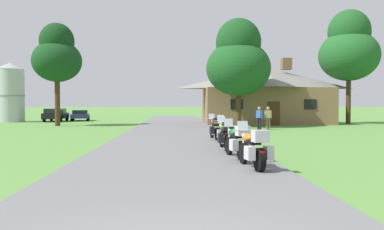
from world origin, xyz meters
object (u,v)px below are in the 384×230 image
(motorcycle_yellow_fourth_in_row, at_px, (224,132))
(metal_silo_distant, at_px, (10,92))
(motorcycle_green_third_in_row, at_px, (226,136))
(tree_by_lodge_front, at_px, (238,61))
(parked_black_suv_far_left, at_px, (56,114))
(motorcycle_orange_nearest_to_camera, at_px, (254,149))
(motorcycle_green_second_in_row, at_px, (237,142))
(tree_left_far, at_px, (57,56))
(bystander_blue_shirt_near_lodge, at_px, (259,117))
(motorcycle_red_farthest_in_row, at_px, (215,129))
(parked_navy_sedan_far_left, at_px, (80,115))
(tree_right_of_lodge, at_px, (349,49))
(bystander_tan_shirt_beside_signpost, at_px, (268,117))

(motorcycle_yellow_fourth_in_row, relative_size, metal_silo_distant, 0.33)
(motorcycle_green_third_in_row, height_order, tree_by_lodge_front, tree_by_lodge_front)
(parked_black_suv_far_left, bearing_deg, motorcycle_orange_nearest_to_camera, -67.54)
(motorcycle_green_second_in_row, height_order, metal_silo_distant, metal_silo_distant)
(tree_left_far, relative_size, parked_black_suv_far_left, 1.89)
(bystander_blue_shirt_near_lodge, distance_m, parked_black_suv_far_left, 24.05)
(motorcycle_red_farthest_in_row, relative_size, tree_left_far, 0.24)
(tree_by_lodge_front, distance_m, metal_silo_distant, 24.82)
(motorcycle_green_second_in_row, relative_size, metal_silo_distant, 0.33)
(parked_navy_sedan_far_left, bearing_deg, tree_by_lodge_front, -48.95)
(motorcycle_green_second_in_row, bearing_deg, tree_by_lodge_front, 71.73)
(tree_by_lodge_front, distance_m, tree_left_far, 15.46)
(tree_right_of_lodge, distance_m, tree_left_far, 26.75)
(bystander_tan_shirt_beside_signpost, relative_size, tree_right_of_lodge, 0.16)
(motorcycle_orange_nearest_to_camera, relative_size, bystander_blue_shirt_near_lodge, 1.23)
(tree_by_lodge_front, bearing_deg, tree_left_far, 171.53)
(motorcycle_orange_nearest_to_camera, distance_m, parked_navy_sedan_far_left, 36.50)
(motorcycle_green_second_in_row, distance_m, motorcycle_red_farthest_in_row, 7.22)
(motorcycle_orange_nearest_to_camera, bearing_deg, motorcycle_red_farthest_in_row, 82.97)
(motorcycle_green_second_in_row, height_order, motorcycle_green_third_in_row, same)
(tree_right_of_lodge, bearing_deg, tree_left_far, -174.44)
(parked_black_suv_far_left, bearing_deg, motorcycle_red_farthest_in_row, -59.57)
(motorcycle_yellow_fourth_in_row, bearing_deg, motorcycle_orange_nearest_to_camera, -92.23)
(motorcycle_green_second_in_row, height_order, motorcycle_red_farthest_in_row, same)
(motorcycle_green_third_in_row, bearing_deg, metal_silo_distant, 123.52)
(bystander_blue_shirt_near_lodge, bearing_deg, tree_right_of_lodge, 83.91)
(tree_by_lodge_front, height_order, parked_black_suv_far_left, tree_by_lodge_front)
(bystander_tan_shirt_beside_signpost, distance_m, parked_black_suv_far_left, 24.56)
(motorcycle_yellow_fourth_in_row, bearing_deg, bystander_blue_shirt_near_lodge, 68.19)
(motorcycle_green_third_in_row, bearing_deg, motorcycle_yellow_fourth_in_row, 82.23)
(tree_right_of_lodge, relative_size, tree_by_lodge_front, 1.22)
(motorcycle_green_third_in_row, xyz_separation_m, tree_right_of_lodge, (14.46, 21.43, 6.52))
(motorcycle_green_third_in_row, bearing_deg, parked_black_suv_far_left, 115.97)
(motorcycle_orange_nearest_to_camera, bearing_deg, motorcycle_yellow_fourth_in_row, 82.21)
(tree_by_lodge_front, bearing_deg, motorcycle_green_second_in_row, -99.08)
(motorcycle_yellow_fourth_in_row, xyz_separation_m, bystander_tan_shirt_beside_signpost, (4.63, 11.22, 0.34))
(bystander_tan_shirt_beside_signpost, distance_m, tree_by_lodge_front, 5.81)
(motorcycle_yellow_fourth_in_row, xyz_separation_m, tree_by_lodge_front, (2.94, 14.53, 4.80))
(motorcycle_green_third_in_row, height_order, bystander_tan_shirt_beside_signpost, bystander_tan_shirt_beside_signpost)
(tree_right_of_lodge, xyz_separation_m, tree_by_lodge_front, (-11.32, -4.86, -1.72))
(metal_silo_distant, bearing_deg, motorcycle_red_farthest_in_row, -48.76)
(parked_black_suv_far_left, xyz_separation_m, parked_navy_sedan_far_left, (2.24, 1.64, -0.13))
(motorcycle_green_second_in_row, bearing_deg, bystander_tan_shirt_beside_signpost, 64.12)
(bystander_tan_shirt_beside_signpost, distance_m, parked_navy_sedan_far_left, 23.87)
(motorcycle_orange_nearest_to_camera, height_order, tree_by_lodge_front, tree_by_lodge_front)
(motorcycle_red_farthest_in_row, relative_size, parked_black_suv_far_left, 0.45)
(parked_navy_sedan_far_left, bearing_deg, bystander_blue_shirt_near_lodge, -53.73)
(tree_right_of_lodge, bearing_deg, motorcycle_green_third_in_row, -124.01)
(motorcycle_green_second_in_row, xyz_separation_m, motorcycle_red_farthest_in_row, (-0.01, 7.22, 0.00))
(parked_black_suv_far_left, bearing_deg, bystander_blue_shirt_near_lodge, -39.88)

